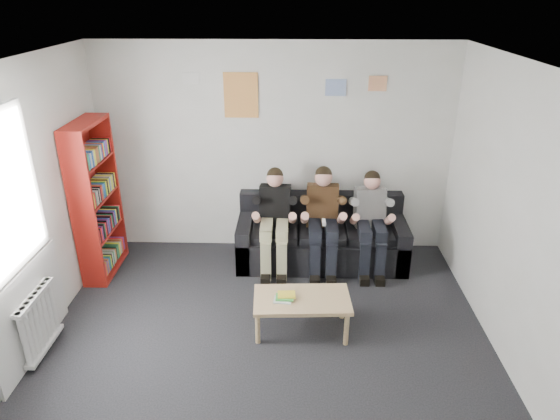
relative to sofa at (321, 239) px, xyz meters
name	(u,v)px	position (x,y,z in m)	size (l,w,h in m)	color
room_shell	(262,242)	(-0.62, -2.10, 1.06)	(5.00, 5.00, 5.00)	black
sofa	(321,239)	(0.00, 0.00, 0.00)	(2.12, 0.87, 0.82)	black
bookshelf	(97,200)	(-2.70, -0.34, 0.65)	(0.28, 0.85, 1.90)	maroon
coffee_table	(302,302)	(-0.26, -1.49, 0.05)	(0.97, 0.54, 0.39)	tan
game_cases	(285,297)	(-0.44, -1.51, 0.12)	(0.21, 0.19, 0.04)	silver
person_left	(275,221)	(-0.59, -0.19, 0.34)	(0.38, 0.82, 1.26)	black
person_middle	(323,221)	(0.00, -0.20, 0.34)	(0.39, 0.84, 1.28)	#462B17
person_right	(371,223)	(0.59, -0.19, 0.33)	(0.37, 0.79, 1.24)	silver
radiator	(39,322)	(-2.77, -1.90, 0.06)	(0.10, 0.64, 0.60)	white
window	(16,260)	(-2.84, -1.90, 0.73)	(0.05, 1.30, 2.36)	white
poster_large	(241,95)	(-1.02, 0.39, 1.76)	(0.42, 0.01, 0.55)	gold
poster_blue	(336,87)	(0.13, 0.39, 1.86)	(0.25, 0.01, 0.20)	#4174DE
poster_pink	(378,83)	(0.63, 0.39, 1.91)	(0.22, 0.01, 0.18)	#D7437E
poster_sign	(191,78)	(-1.62, 0.39, 1.96)	(0.20, 0.01, 0.14)	white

